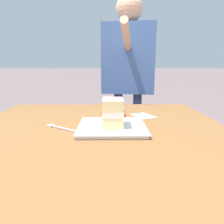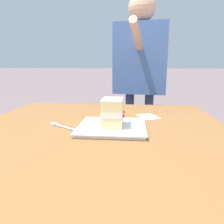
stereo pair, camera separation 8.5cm
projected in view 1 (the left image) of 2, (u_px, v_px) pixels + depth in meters
patio_table at (94, 171)px, 0.69m from camera, size 1.52×1.08×0.73m
dessert_plate at (112, 127)px, 0.86m from camera, size 0.27×0.27×0.02m
cake_slice at (113, 113)px, 0.84m from camera, size 0.11×0.10×0.11m
dessert_fork at (60, 128)px, 0.87m from camera, size 0.11×0.15×0.01m
paper_napkin at (143, 116)px, 1.08m from camera, size 0.14×0.12×0.00m
diner_person at (128, 62)px, 1.70m from camera, size 0.55×0.43×1.50m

